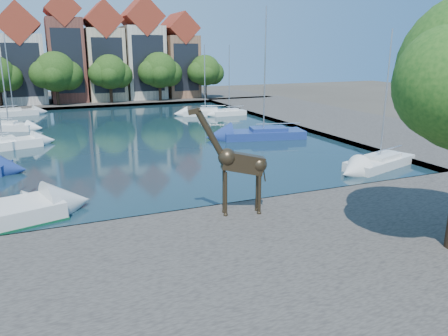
% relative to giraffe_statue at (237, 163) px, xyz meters
% --- Properties ---
extents(ground, '(160.00, 160.00, 0.00)m').
position_rel_giraffe_statue_xyz_m(ground, '(-0.45, 1.65, -3.25)').
color(ground, '#38332B').
rests_on(ground, ground).
extents(water_basin, '(38.00, 50.00, 0.08)m').
position_rel_giraffe_statue_xyz_m(water_basin, '(-0.45, 25.65, -3.21)').
color(water_basin, black).
rests_on(water_basin, ground).
extents(near_quay, '(50.00, 14.00, 0.50)m').
position_rel_giraffe_statue_xyz_m(near_quay, '(-0.45, -5.35, -3.00)').
color(near_quay, '#4A4640').
rests_on(near_quay, ground).
extents(far_quay, '(60.00, 16.00, 0.50)m').
position_rel_giraffe_statue_xyz_m(far_quay, '(-0.45, 57.65, -3.00)').
color(far_quay, '#4A4640').
rests_on(far_quay, ground).
extents(right_quay, '(14.00, 52.00, 0.50)m').
position_rel_giraffe_statue_xyz_m(right_quay, '(24.55, 25.65, -3.00)').
color(right_quay, '#4A4640').
rests_on(right_quay, ground).
extents(townhouse_west_inner, '(6.43, 9.18, 15.15)m').
position_rel_giraffe_statue_xyz_m(townhouse_west_inner, '(-10.95, 57.64, 4.10)').
color(townhouse_west_inner, beige).
rests_on(townhouse_west_inner, far_quay).
extents(townhouse_center, '(5.44, 9.18, 16.93)m').
position_rel_giraffe_statue_xyz_m(townhouse_center, '(-4.45, 57.64, 5.12)').
color(townhouse_center, brown).
rests_on(townhouse_center, far_quay).
extents(townhouse_east_inner, '(5.94, 9.18, 15.79)m').
position_rel_giraffe_statue_xyz_m(townhouse_east_inner, '(1.55, 57.64, 4.49)').
color(townhouse_east_inner, '#C0AE89').
rests_on(townhouse_east_inner, far_quay).
extents(townhouse_east_mid, '(6.43, 9.18, 16.65)m').
position_rel_giraffe_statue_xyz_m(townhouse_east_mid, '(8.05, 57.64, 4.86)').
color(townhouse_east_mid, beige).
rests_on(townhouse_east_mid, far_quay).
extents(townhouse_east_end, '(5.44, 9.18, 14.43)m').
position_rel_giraffe_statue_xyz_m(townhouse_east_end, '(14.55, 57.64, 3.86)').
color(townhouse_east_end, '#8B5E42').
rests_on(townhouse_east_end, far_quay).
extents(far_tree_mid_west, '(7.80, 6.00, 8.00)m').
position_rel_giraffe_statue_xyz_m(far_tree_mid_west, '(-6.35, 52.15, 2.05)').
color(far_tree_mid_west, '#332114').
rests_on(far_tree_mid_west, far_quay).
extents(far_tree_mid_east, '(7.02, 5.40, 7.52)m').
position_rel_giraffe_statue_xyz_m(far_tree_mid_east, '(1.64, 52.15, 1.88)').
color(far_tree_mid_east, '#332114').
rests_on(far_tree_mid_east, far_quay).
extents(far_tree_east, '(7.54, 5.80, 7.84)m').
position_rel_giraffe_statue_xyz_m(far_tree_east, '(9.65, 52.15, 1.99)').
color(far_tree_east, '#332114').
rests_on(far_tree_east, far_quay).
extents(far_tree_far_east, '(6.76, 5.20, 7.36)m').
position_rel_giraffe_statue_xyz_m(far_tree_far_east, '(17.64, 52.15, 1.83)').
color(far_tree_far_east, '#332114').
rests_on(far_tree_far_east, far_quay).
extents(giraffe_statue, '(3.88, 1.31, 5.59)m').
position_rel_giraffe_statue_xyz_m(giraffe_statue, '(0.00, 0.00, 0.00)').
color(giraffe_statue, '#332719').
rests_on(giraffe_statue, near_quay).
extents(sailboat_left_c, '(6.75, 3.87, 10.50)m').
position_rel_giraffe_statue_xyz_m(sailboat_left_c, '(-12.45, 23.67, -2.58)').
color(sailboat_left_c, white).
rests_on(sailboat_left_c, water_basin).
extents(sailboat_left_d, '(5.46, 3.71, 9.22)m').
position_rel_giraffe_statue_xyz_m(sailboat_left_d, '(-12.45, 33.79, -2.60)').
color(sailboat_left_d, silver).
rests_on(sailboat_left_d, water_basin).
extents(sailboat_left_e, '(6.30, 3.11, 10.65)m').
position_rel_giraffe_statue_xyz_m(sailboat_left_e, '(-12.45, 45.65, -2.59)').
color(sailboat_left_e, silver).
rests_on(sailboat_left_e, water_basin).
extents(sailboat_right_a, '(6.85, 4.09, 10.13)m').
position_rel_giraffe_statue_xyz_m(sailboat_right_a, '(14.55, 5.65, -2.64)').
color(sailboat_right_a, silver).
rests_on(sailboat_right_a, water_basin).
extents(sailboat_right_b, '(8.62, 4.53, 12.66)m').
position_rel_giraffe_statue_xyz_m(sailboat_right_b, '(11.55, 19.03, -2.57)').
color(sailboat_right_b, navy).
rests_on(sailboat_right_b, water_basin).
extents(sailboat_right_c, '(4.58, 1.61, 9.24)m').
position_rel_giraffe_statue_xyz_m(sailboat_right_c, '(14.55, 34.76, -2.65)').
color(sailboat_right_c, silver).
rests_on(sailboat_right_c, water_basin).
extents(sailboat_right_d, '(6.27, 3.72, 9.29)m').
position_rel_giraffe_statue_xyz_m(sailboat_right_d, '(11.55, 36.03, -2.63)').
color(sailboat_right_d, silver).
rests_on(sailboat_right_d, water_basin).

